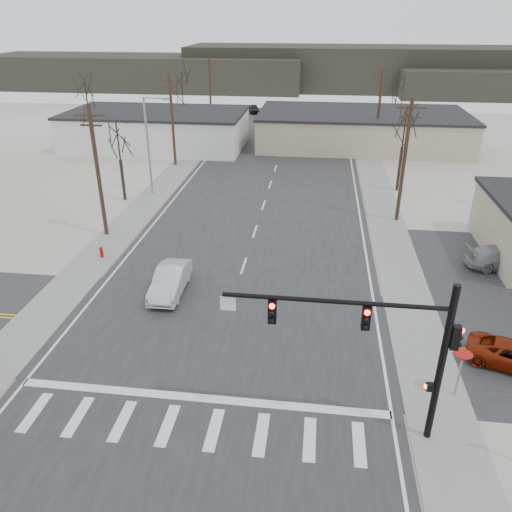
{
  "coord_description": "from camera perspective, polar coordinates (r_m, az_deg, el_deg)",
  "views": [
    {
      "loc": [
        4.72,
        -22.17,
        15.82
      ],
      "look_at": [
        1.31,
        4.45,
        2.6
      ],
      "focal_mm": 35.0,
      "sensor_mm": 36.0,
      "label": 1
    }
  ],
  "objects": [
    {
      "name": "tree_right_far",
      "position": [
        75.58,
        15.79,
        17.51
      ],
      "size": [
        3.52,
        3.52,
        7.84
      ],
      "color": "#2F271C",
      "rests_on": "ground"
    },
    {
      "name": "upole_right_b",
      "position": [
        63.43,
        13.86,
        15.89
      ],
      "size": [
        2.2,
        0.3,
        10.0
      ],
      "color": "#3F291D",
      "rests_on": "ground"
    },
    {
      "name": "sedan_crossing",
      "position": [
        31.29,
        -9.79,
        -2.78
      ],
      "size": [
        1.78,
        4.9,
        1.6
      ],
      "primitive_type": "imported",
      "rotation": [
        0.0,
        0.0,
        0.02
      ],
      "color": "#B5BBC0",
      "rests_on": "main_road"
    },
    {
      "name": "sidewalk_left",
      "position": [
        47.57,
        -12.02,
        6.25
      ],
      "size": [
        3.0,
        90.0,
        0.06
      ],
      "primitive_type": "cube",
      "color": "gray",
      "rests_on": "ground"
    },
    {
      "name": "upole_left_c",
      "position": [
        57.53,
        -9.56,
        15.26
      ],
      "size": [
        2.2,
        0.3,
        10.0
      ],
      "color": "#3F291D",
      "rests_on": "ground"
    },
    {
      "name": "upole_left_d",
      "position": [
        76.66,
        -5.26,
        18.18
      ],
      "size": [
        2.2,
        0.3,
        10.0
      ],
      "color": "#3F291D",
      "rests_on": "ground"
    },
    {
      "name": "hill_center",
      "position": [
        119.16,
        13.02,
        20.16
      ],
      "size": [
        80.0,
        18.0,
        9.0
      ],
      "primitive_type": "cube",
      "color": "#333026",
      "rests_on": "ground"
    },
    {
      "name": "upole_right_a",
      "position": [
        42.1,
        16.6,
        10.57
      ],
      "size": [
        2.2,
        0.3,
        10.0
      ],
      "color": "#3F291D",
      "rests_on": "ground"
    },
    {
      "name": "streetlight_main",
      "position": [
        48.04,
        -12.06,
        12.75
      ],
      "size": [
        2.4,
        0.25,
        9.0
      ],
      "color": "gray",
      "rests_on": "ground"
    },
    {
      "name": "tree_left_mid",
      "position": [
        62.93,
        -18.7,
        16.2
      ],
      "size": [
        3.96,
        3.96,
        8.82
      ],
      "color": "#2F271C",
      "rests_on": "ground"
    },
    {
      "name": "car_far_a",
      "position": [
        73.73,
        3.76,
        14.37
      ],
      "size": [
        2.86,
        5.07,
        1.39
      ],
      "primitive_type": "imported",
      "rotation": [
        0.0,
        0.0,
        3.34
      ],
      "color": "black",
      "rests_on": "main_road"
    },
    {
      "name": "cross_road",
      "position": [
        27.63,
        -3.92,
        -8.72
      ],
      "size": [
        90.0,
        10.0,
        0.04
      ],
      "primitive_type": "cube",
      "color": "#242426",
      "rests_on": "ground"
    },
    {
      "name": "upole_left_b",
      "position": [
        39.28,
        -17.65,
        9.35
      ],
      "size": [
        2.2,
        0.3,
        10.0
      ],
      "color": "#3F291D",
      "rests_on": "ground"
    },
    {
      "name": "traffic_signal_mast",
      "position": [
        19.73,
        15.41,
        -9.27
      ],
      "size": [
        8.95,
        0.43,
        7.2
      ],
      "color": "black",
      "rests_on": "ground"
    },
    {
      "name": "car_parked_silver",
      "position": [
        37.75,
        26.58,
        -0.21
      ],
      "size": [
        5.32,
        2.56,
        1.49
      ],
      "primitive_type": "imported",
      "rotation": [
        0.0,
        0.0,
        1.66
      ],
      "color": "gray",
      "rests_on": "parking_lot"
    },
    {
      "name": "building_left_far",
      "position": [
        66.93,
        -11.25,
        14.05
      ],
      "size": [
        22.3,
        12.3,
        4.5
      ],
      "color": "silver",
      "rests_on": "ground"
    },
    {
      "name": "building_right_far",
      "position": [
        67.78,
        11.97,
        14.04
      ],
      "size": [
        26.3,
        14.3,
        4.3
      ],
      "color": "#B5AC8A",
      "rests_on": "ground"
    },
    {
      "name": "ground",
      "position": [
        27.65,
        -3.92,
        -8.76
      ],
      "size": [
        140.0,
        140.0,
        0.0
      ],
      "primitive_type": "plane",
      "color": "silver",
      "rests_on": "ground"
    },
    {
      "name": "fire_hydrant",
      "position": [
        37.0,
        -17.24,
        0.43
      ],
      "size": [
        0.24,
        0.24,
        0.87
      ],
      "color": "#A50C0C",
      "rests_on": "ground"
    },
    {
      "name": "car_far_b",
      "position": [
        89.22,
        -0.22,
        16.48
      ],
      "size": [
        2.51,
        4.21,
        1.34
      ],
      "primitive_type": "imported",
      "rotation": [
        0.0,
        0.0,
        0.25
      ],
      "color": "black",
      "rests_on": "main_road"
    },
    {
      "name": "hill_left",
      "position": [
        121.51,
        -12.59,
        19.83
      ],
      "size": [
        70.0,
        18.0,
        7.0
      ],
      "primitive_type": "cube",
      "color": "#333026",
      "rests_on": "ground"
    },
    {
      "name": "main_road",
      "position": [
        40.67,
        0.05,
        3.36
      ],
      "size": [
        18.0,
        110.0,
        0.05
      ],
      "primitive_type": "cube",
      "color": "#242426",
      "rests_on": "ground"
    },
    {
      "name": "tree_right_mid",
      "position": [
        49.79,
        16.61,
        13.72
      ],
      "size": [
        3.74,
        3.74,
        8.33
      ],
      "color": "#2F271C",
      "rests_on": "ground"
    },
    {
      "name": "sidewalk_right",
      "position": [
        45.42,
        14.31,
        5.04
      ],
      "size": [
        3.0,
        90.0,
        0.06
      ],
      "primitive_type": "cube",
      "color": "gray",
      "rests_on": "ground"
    },
    {
      "name": "yield_sign",
      "position": [
        24.16,
        22.53,
        -10.82
      ],
      "size": [
        0.8,
        0.8,
        2.35
      ],
      "color": "gray",
      "rests_on": "ground"
    },
    {
      "name": "tree_left_far",
      "position": [
        71.34,
        -8.42,
        18.28
      ],
      "size": [
        3.96,
        3.96,
        8.82
      ],
      "color": "#2F271C",
      "rests_on": "ground"
    },
    {
      "name": "tree_left_near",
      "position": [
        46.96,
        -15.45,
        12.27
      ],
      "size": [
        3.3,
        3.3,
        7.35
      ],
      "color": "#2F271C",
      "rests_on": "ground"
    }
  ]
}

